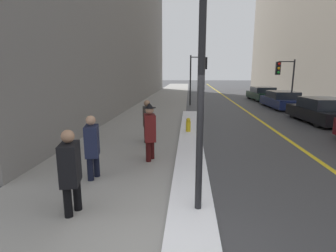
# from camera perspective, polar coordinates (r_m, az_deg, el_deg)

# --- Properties ---
(sidewalk_slab) EXTENTS (4.00, 80.00, 0.01)m
(sidewalk_slab) POSITION_cam_1_polar(r_m,az_deg,el_deg) (18.54, -2.23, 3.79)
(sidewalk_slab) COLOR gray
(sidewalk_slab) RESTS_ON ground
(road_centre_stripe) EXTENTS (0.16, 80.00, 0.00)m
(road_centre_stripe) POSITION_cam_1_polar(r_m,az_deg,el_deg) (18.80, 16.28, 3.43)
(road_centre_stripe) COLOR gold
(road_centre_stripe) RESTS_ON ground
(snow_bank_curb) EXTENTS (0.84, 14.34, 0.13)m
(snow_bank_curb) POSITION_cam_1_polar(r_m,az_deg,el_deg) (9.58, 4.87, -3.40)
(snow_bank_curb) COLOR white
(snow_bank_curb) RESTS_ON ground
(lamp_post) EXTENTS (0.28, 0.28, 4.91)m
(lamp_post) POSITION_cam_1_polar(r_m,az_deg,el_deg) (4.41, 7.41, 16.60)
(lamp_post) COLOR black
(lamp_post) RESTS_ON ground
(traffic_light_near) EXTENTS (1.31, 0.32, 3.80)m
(traffic_light_near) POSITION_cam_1_polar(r_m,az_deg,el_deg) (20.58, 6.86, 12.15)
(traffic_light_near) COLOR black
(traffic_light_near) RESTS_ON ground
(traffic_light_far) EXTENTS (1.31, 0.34, 3.40)m
(traffic_light_far) POSITION_cam_1_polar(r_m,az_deg,el_deg) (20.23, 23.84, 10.43)
(traffic_light_far) COLOR black
(traffic_light_far) RESTS_ON ground
(pedestrian_nearside) EXTENTS (0.41, 0.57, 1.58)m
(pedestrian_nearside) POSITION_cam_1_polar(r_m,az_deg,el_deg) (5.00, -20.50, -8.65)
(pedestrian_nearside) COLOR black
(pedestrian_nearside) RESTS_ON ground
(pedestrian_with_shoulder_bag) EXTENTS (0.40, 0.74, 1.56)m
(pedestrian_with_shoulder_bag) POSITION_cam_1_polar(r_m,az_deg,el_deg) (6.49, -16.17, -3.86)
(pedestrian_with_shoulder_bag) COLOR black
(pedestrian_with_shoulder_bag) RESTS_ON ground
(pedestrian_in_fedora) EXTENTS (0.42, 0.58, 1.70)m
(pedestrian_in_fedora) POSITION_cam_1_polar(r_m,az_deg,el_deg) (7.54, -3.98, -0.76)
(pedestrian_in_fedora) COLOR #340C0C
(pedestrian_in_fedora) RESTS_ON ground
(pedestrian_trailing) EXTENTS (0.40, 0.56, 1.56)m
(pedestrian_trailing) POSITION_cam_1_polar(r_m,az_deg,el_deg) (9.59, -4.54, 1.53)
(pedestrian_trailing) COLOR black
(pedestrian_trailing) RESTS_ON ground
(parked_car_black) EXTENTS (2.12, 4.21, 1.27)m
(parked_car_black) POSITION_cam_1_polar(r_m,az_deg,el_deg) (15.51, 30.43, 2.83)
(parked_car_black) COLOR black
(parked_car_black) RESTS_ON ground
(parked_car_navy) EXTENTS (1.91, 4.48, 1.21)m
(parked_car_navy) POSITION_cam_1_polar(r_m,az_deg,el_deg) (20.54, 23.52, 5.19)
(parked_car_navy) COLOR navy
(parked_car_navy) RESTS_ON ground
(parked_car_dark_green) EXTENTS (2.01, 4.39, 1.22)m
(parked_car_dark_green) POSITION_cam_1_polar(r_m,az_deg,el_deg) (25.57, 19.81, 6.60)
(parked_car_dark_green) COLOR black
(parked_car_dark_green) RESTS_ON ground
(fire_hydrant) EXTENTS (0.20, 0.20, 0.70)m
(fire_hydrant) POSITION_cam_1_polar(r_m,az_deg,el_deg) (10.86, 4.43, -0.06)
(fire_hydrant) COLOR gold
(fire_hydrant) RESTS_ON ground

